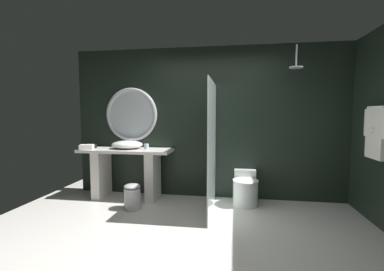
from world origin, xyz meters
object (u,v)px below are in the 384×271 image
tumbler_cup (146,146)px  vessel_sink (127,145)px  hanging_bathrobe (379,130)px  rain_shower_head (296,65)px  round_wall_mirror (131,115)px  waste_bin (132,197)px  folded_hand_towel (87,147)px  tissue_box (91,146)px  toilet (245,189)px

tumbler_cup → vessel_sink: bearing=175.9°
hanging_bathrobe → rain_shower_head: bearing=142.2°
round_wall_mirror → waste_bin: bearing=-68.7°
vessel_sink → hanging_bathrobe: 3.67m
tumbler_cup → folded_hand_towel: tumbler_cup is taller
vessel_sink → tissue_box: vessel_sink is taller
tumbler_cup → toilet: size_ratio=0.16×
hanging_bathrobe → tissue_box: bearing=171.4°
toilet → hanging_bathrobe: bearing=-23.8°
tumbler_cup → folded_hand_towel: (-0.99, -0.19, -0.01)m
rain_shower_head → waste_bin: bearing=-168.5°
vessel_sink → toilet: size_ratio=0.91×
tumbler_cup → hanging_bathrobe: 3.32m
rain_shower_head → toilet: bearing=177.6°
tissue_box → hanging_bathrobe: size_ratio=0.21×
round_wall_mirror → folded_hand_towel: 0.94m
vessel_sink → rain_shower_head: 3.01m
folded_hand_towel → toilet: bearing=4.1°
round_wall_mirror → vessel_sink: bearing=-89.2°
tissue_box → toilet: tissue_box is taller
hanging_bathrobe → round_wall_mirror: bearing=165.4°
vessel_sink → round_wall_mirror: size_ratio=0.57×
tissue_box → toilet: bearing=1.2°
rain_shower_head → toilet: size_ratio=0.59×
hanging_bathrobe → waste_bin: size_ratio=1.82×
vessel_sink → round_wall_mirror: (-0.00, 0.22, 0.52)m
tumbler_cup → round_wall_mirror: 0.69m
hanging_bathrobe → waste_bin: 3.46m
tissue_box → rain_shower_head: rain_shower_head is taller
tumbler_cup → waste_bin: 0.88m
round_wall_mirror → waste_bin: round_wall_mirror is taller
toilet → waste_bin: 1.80m
tissue_box → round_wall_mirror: bearing=25.3°
tissue_box → folded_hand_towel: folded_hand_towel is taller
hanging_bathrobe → tumbler_cup: bearing=167.9°
tumbler_cup → hanging_bathrobe: (3.23, -0.69, 0.36)m
toilet → folded_hand_towel: size_ratio=2.77×
vessel_sink → toilet: bearing=-0.6°
vessel_sink → waste_bin: size_ratio=1.37×
waste_bin → folded_hand_towel: size_ratio=1.85×
folded_hand_towel → hanging_bathrobe: bearing=-6.8°
folded_hand_towel → tissue_box: bearing=89.1°
vessel_sink → tissue_box: bearing=-172.9°
round_wall_mirror → hanging_bathrobe: bearing=-14.6°
round_wall_mirror → rain_shower_head: bearing=-5.6°
tumbler_cup → tissue_box: (-0.99, -0.05, -0.01)m
tumbler_cup → waste_bin: size_ratio=0.24×
toilet → waste_bin: bearing=-163.0°
toilet → vessel_sink: bearing=179.4°
rain_shower_head → folded_hand_towel: size_ratio=1.62×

